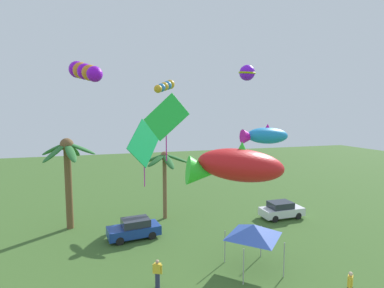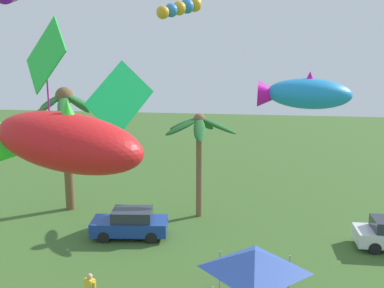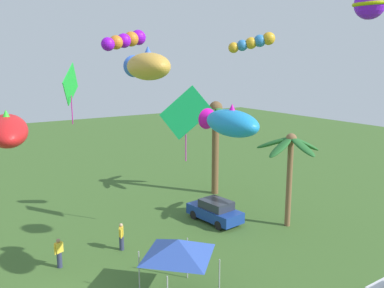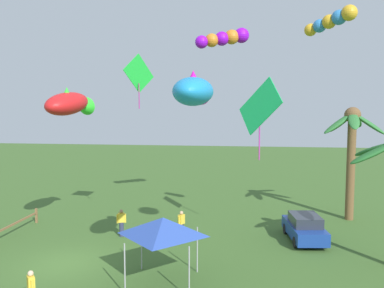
{
  "view_description": "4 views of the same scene",
  "coord_description": "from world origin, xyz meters",
  "px_view_note": "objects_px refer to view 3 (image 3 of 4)",
  "views": [
    {
      "loc": [
        -7.24,
        -10.39,
        9.58
      ],
      "look_at": [
        -1.98,
        6.74,
        7.67
      ],
      "focal_mm": 27.95,
      "sensor_mm": 36.0,
      "label": 1
    },
    {
      "loc": [
        1.35,
        -9.07,
        9.45
      ],
      "look_at": [
        -0.89,
        5.96,
        6.31
      ],
      "focal_mm": 41.27,
      "sensor_mm": 36.0,
      "label": 2
    },
    {
      "loc": [
        15.61,
        -3.4,
        10.4
      ],
      "look_at": [
        -0.81,
        7.31,
        6.5
      ],
      "focal_mm": 37.94,
      "sensor_mm": 36.0,
      "label": 3
    },
    {
      "loc": [
        17.9,
        8.6,
        7.51
      ],
      "look_at": [
        -0.82,
        6.07,
        5.78
      ],
      "focal_mm": 37.98,
      "sensor_mm": 36.0,
      "label": 4
    }
  ],
  "objects_px": {
    "kite_tube_4": "(253,43)",
    "kite_fish_3": "(229,122)",
    "palm_tree_0": "(215,127)",
    "festival_tent": "(178,247)",
    "palm_tree_1": "(290,153)",
    "kite_tube_6": "(126,40)",
    "spectator_1": "(59,253)",
    "kite_ball_2": "(370,4)",
    "kite_diamond_5": "(71,86)",
    "spectator_0": "(121,236)",
    "kite_fish_1": "(7,130)",
    "kite_fish_7": "(147,66)",
    "parked_car_0": "(215,211)",
    "kite_diamond_0": "(186,114)"
  },
  "relations": [
    {
      "from": "spectator_1",
      "to": "kite_fish_1",
      "type": "bearing_deg",
      "value": -51.03
    },
    {
      "from": "palm_tree_0",
      "to": "kite_diamond_0",
      "type": "bearing_deg",
      "value": -48.88
    },
    {
      "from": "kite_tube_4",
      "to": "kite_diamond_5",
      "type": "relative_size",
      "value": 0.72
    },
    {
      "from": "kite_tube_4",
      "to": "kite_fish_7",
      "type": "xyz_separation_m",
      "value": [
        9.76,
        -11.74,
        -1.23
      ]
    },
    {
      "from": "palm_tree_0",
      "to": "spectator_1",
      "type": "height_order",
      "value": "palm_tree_0"
    },
    {
      "from": "spectator_0",
      "to": "kite_diamond_0",
      "type": "bearing_deg",
      "value": 90.26
    },
    {
      "from": "kite_tube_4",
      "to": "kite_diamond_5",
      "type": "bearing_deg",
      "value": -101.8
    },
    {
      "from": "palm_tree_0",
      "to": "palm_tree_1",
      "type": "relative_size",
      "value": 1.23
    },
    {
      "from": "kite_diamond_0",
      "to": "kite_fish_3",
      "type": "distance_m",
      "value": 7.93
    },
    {
      "from": "palm_tree_0",
      "to": "kite_fish_3",
      "type": "distance_m",
      "value": 15.75
    },
    {
      "from": "parked_car_0",
      "to": "kite_tube_6",
      "type": "relative_size",
      "value": 1.23
    },
    {
      "from": "spectator_1",
      "to": "kite_ball_2",
      "type": "height_order",
      "value": "kite_ball_2"
    },
    {
      "from": "spectator_0",
      "to": "kite_tube_4",
      "type": "distance_m",
      "value": 13.31
    },
    {
      "from": "festival_tent",
      "to": "kite_diamond_5",
      "type": "distance_m",
      "value": 9.4
    },
    {
      "from": "kite_ball_2",
      "to": "kite_fish_3",
      "type": "bearing_deg",
      "value": -106.3
    },
    {
      "from": "palm_tree_1",
      "to": "kite_tube_6",
      "type": "relative_size",
      "value": 1.85
    },
    {
      "from": "kite_diamond_5",
      "to": "kite_ball_2",
      "type": "bearing_deg",
      "value": 47.93
    },
    {
      "from": "spectator_1",
      "to": "kite_tube_6",
      "type": "bearing_deg",
      "value": 122.29
    },
    {
      "from": "palm_tree_0",
      "to": "spectator_1",
      "type": "xyz_separation_m",
      "value": [
        5.51,
        -13.99,
        -4.66
      ]
    },
    {
      "from": "kite_tube_4",
      "to": "kite_fish_3",
      "type": "bearing_deg",
      "value": -47.82
    },
    {
      "from": "spectator_0",
      "to": "spectator_1",
      "type": "distance_m",
      "value": 3.51
    },
    {
      "from": "spectator_1",
      "to": "festival_tent",
      "type": "xyz_separation_m",
      "value": [
        5.8,
        3.69,
        1.65
      ]
    },
    {
      "from": "parked_car_0",
      "to": "kite_tube_4",
      "type": "relative_size",
      "value": 1.87
    },
    {
      "from": "festival_tent",
      "to": "kite_tube_4",
      "type": "bearing_deg",
      "value": 117.27
    },
    {
      "from": "festival_tent",
      "to": "kite_fish_7",
      "type": "xyz_separation_m",
      "value": [
        5.96,
        -4.37,
        7.87
      ]
    },
    {
      "from": "kite_ball_2",
      "to": "palm_tree_1",
      "type": "bearing_deg",
      "value": 157.96
    },
    {
      "from": "spectator_1",
      "to": "kite_fish_7",
      "type": "bearing_deg",
      "value": -3.3
    },
    {
      "from": "parked_car_0",
      "to": "kite_fish_7",
      "type": "height_order",
      "value": "kite_fish_7"
    },
    {
      "from": "parked_car_0",
      "to": "kite_diamond_5",
      "type": "xyz_separation_m",
      "value": [
        0.55,
        -9.32,
        8.58
      ]
    },
    {
      "from": "palm_tree_0",
      "to": "spectator_0",
      "type": "relative_size",
      "value": 4.72
    },
    {
      "from": "parked_car_0",
      "to": "festival_tent",
      "type": "distance_m",
      "value": 9.48
    },
    {
      "from": "palm_tree_0",
      "to": "kite_tube_4",
      "type": "xyz_separation_m",
      "value": [
        7.51,
        -2.93,
        6.1
      ]
    },
    {
      "from": "palm_tree_0",
      "to": "festival_tent",
      "type": "bearing_deg",
      "value": -42.33
    },
    {
      "from": "spectator_1",
      "to": "palm_tree_0",
      "type": "bearing_deg",
      "value": 111.49
    },
    {
      "from": "spectator_0",
      "to": "kite_fish_7",
      "type": "distance_m",
      "value": 15.8
    },
    {
      "from": "kite_fish_3",
      "to": "palm_tree_1",
      "type": "bearing_deg",
      "value": 119.01
    },
    {
      "from": "kite_diamond_5",
      "to": "palm_tree_1",
      "type": "bearing_deg",
      "value": 78.79
    },
    {
      "from": "kite_fish_3",
      "to": "kite_diamond_5",
      "type": "height_order",
      "value": "kite_diamond_5"
    },
    {
      "from": "parked_car_0",
      "to": "kite_ball_2",
      "type": "relative_size",
      "value": 2.43
    },
    {
      "from": "palm_tree_1",
      "to": "festival_tent",
      "type": "height_order",
      "value": "palm_tree_1"
    },
    {
      "from": "palm_tree_0",
      "to": "kite_diamond_0",
      "type": "distance_m",
      "value": 8.4
    },
    {
      "from": "parked_car_0",
      "to": "kite_fish_3",
      "type": "distance_m",
      "value": 12.01
    },
    {
      "from": "kite_fish_3",
      "to": "kite_tube_6",
      "type": "bearing_deg",
      "value": 177.43
    },
    {
      "from": "festival_tent",
      "to": "spectator_1",
      "type": "bearing_deg",
      "value": -147.53
    },
    {
      "from": "palm_tree_1",
      "to": "spectator_0",
      "type": "height_order",
      "value": "palm_tree_1"
    },
    {
      "from": "spectator_1",
      "to": "kite_tube_6",
      "type": "height_order",
      "value": "kite_tube_6"
    },
    {
      "from": "kite_fish_1",
      "to": "kite_ball_2",
      "type": "distance_m",
      "value": 16.17
    },
    {
      "from": "parked_car_0",
      "to": "palm_tree_0",
      "type": "bearing_deg",
      "value": 143.91
    },
    {
      "from": "palm_tree_0",
      "to": "kite_tube_4",
      "type": "distance_m",
      "value": 10.1
    },
    {
      "from": "spectator_1",
      "to": "kite_fish_3",
      "type": "bearing_deg",
      "value": 35.48
    }
  ]
}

